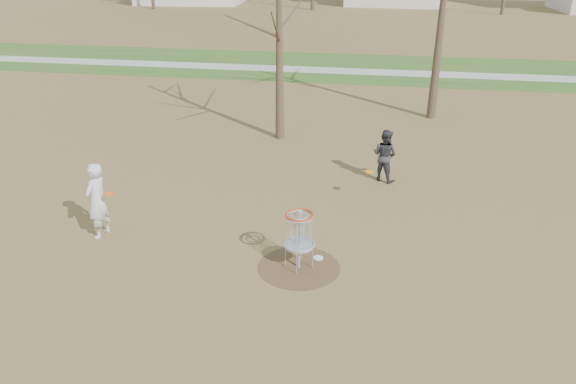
# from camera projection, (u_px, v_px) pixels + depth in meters

# --- Properties ---
(ground) EXTENTS (160.00, 160.00, 0.00)m
(ground) POSITION_uv_depth(u_px,v_px,m) (299.00, 267.00, 12.23)
(ground) COLOR brown
(ground) RESTS_ON ground
(green_band) EXTENTS (160.00, 8.00, 0.01)m
(green_band) POSITION_uv_depth(u_px,v_px,m) (356.00, 68.00, 31.08)
(green_band) COLOR #2D5119
(green_band) RESTS_ON ground
(footpath) EXTENTS (160.00, 1.50, 0.01)m
(footpath) POSITION_uv_depth(u_px,v_px,m) (355.00, 71.00, 30.18)
(footpath) COLOR #9E9E99
(footpath) RESTS_ON green_band
(dirt_circle) EXTENTS (1.80, 1.80, 0.01)m
(dirt_circle) POSITION_uv_depth(u_px,v_px,m) (299.00, 267.00, 12.23)
(dirt_circle) COLOR #47331E
(dirt_circle) RESTS_ON ground
(player_standing) EXTENTS (0.54, 0.74, 1.86)m
(player_standing) POSITION_uv_depth(u_px,v_px,m) (97.00, 201.00, 13.17)
(player_standing) COLOR silver
(player_standing) RESTS_ON ground
(player_throwing) EXTENTS (0.95, 0.88, 1.56)m
(player_throwing) POSITION_uv_depth(u_px,v_px,m) (385.00, 155.00, 16.34)
(player_throwing) COLOR #303035
(player_throwing) RESTS_ON ground
(disc_grounded) EXTENTS (0.22, 0.22, 0.02)m
(disc_grounded) POSITION_uv_depth(u_px,v_px,m) (318.00, 258.00, 12.56)
(disc_grounded) COLOR white
(disc_grounded) RESTS_ON dirt_circle
(discs_in_play) EXTENTS (6.07, 3.32, 0.32)m
(discs_in_play) POSITION_uv_depth(u_px,v_px,m) (255.00, 182.00, 13.96)
(discs_in_play) COLOR orange
(discs_in_play) RESTS_ON ground
(disc_golf_basket) EXTENTS (0.64, 0.64, 1.35)m
(disc_golf_basket) POSITION_uv_depth(u_px,v_px,m) (299.00, 230.00, 11.86)
(disc_golf_basket) COLOR #9EA3AD
(disc_golf_basket) RESTS_ON ground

